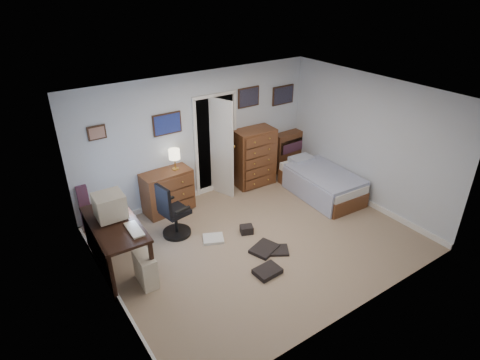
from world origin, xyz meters
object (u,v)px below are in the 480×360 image
office_chair (173,216)px  tall_dresser (254,157)px  low_dresser (168,191)px  computer_desk (109,236)px  bed (321,182)px

office_chair → tall_dresser: 2.43m
low_dresser → tall_dresser: bearing=-4.3°
office_chair → low_dresser: office_chair is taller
tall_dresser → computer_desk: bearing=-158.9°
computer_desk → bed: 4.30m
computer_desk → bed: computer_desk is taller
bed → low_dresser: bearing=160.4°
computer_desk → low_dresser: (1.45, 1.12, -0.23)m
bed → office_chair: bearing=176.3°
office_chair → tall_dresser: (2.28, 0.79, 0.22)m
tall_dresser → bed: 1.48m
computer_desk → low_dresser: bearing=39.3°
computer_desk → tall_dresser: size_ratio=1.18×
bed → tall_dresser: bearing=129.1°
low_dresser → bed: 3.08m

